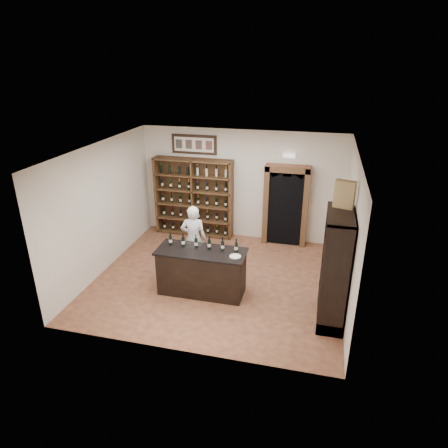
# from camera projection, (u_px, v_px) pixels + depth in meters

# --- Properties ---
(floor) EXTENTS (5.50, 5.50, 0.00)m
(floor) POSITION_uv_depth(u_px,v_px,m) (218.00, 279.00, 9.19)
(floor) COLOR #9C663E
(floor) RESTS_ON ground
(ceiling) EXTENTS (5.50, 5.50, 0.00)m
(ceiling) POSITION_uv_depth(u_px,v_px,m) (217.00, 150.00, 8.02)
(ceiling) COLOR white
(ceiling) RESTS_ON wall_back
(wall_back) EXTENTS (5.50, 0.04, 3.00)m
(wall_back) POSITION_uv_depth(u_px,v_px,m) (241.00, 185.00, 10.84)
(wall_back) COLOR silver
(wall_back) RESTS_ON ground
(wall_left) EXTENTS (0.04, 5.00, 3.00)m
(wall_left) POSITION_uv_depth(u_px,v_px,m) (103.00, 208.00, 9.22)
(wall_left) COLOR silver
(wall_left) RESTS_ON ground
(wall_right) EXTENTS (0.04, 5.00, 3.00)m
(wall_right) POSITION_uv_depth(u_px,v_px,m) (350.00, 231.00, 7.99)
(wall_right) COLOR silver
(wall_right) RESTS_ON ground
(wine_shelf) EXTENTS (2.20, 0.38, 2.20)m
(wine_shelf) POSITION_uv_depth(u_px,v_px,m) (194.00, 197.00, 11.13)
(wine_shelf) COLOR brown
(wine_shelf) RESTS_ON ground
(framed_picture) EXTENTS (1.25, 0.04, 0.52)m
(framed_picture) POSITION_uv_depth(u_px,v_px,m) (194.00, 144.00, 10.69)
(framed_picture) COLOR black
(framed_picture) RESTS_ON wall_back
(arched_doorway) EXTENTS (1.17, 0.35, 2.17)m
(arched_doorway) POSITION_uv_depth(u_px,v_px,m) (286.00, 203.00, 10.55)
(arched_doorway) COLOR black
(arched_doorway) RESTS_ON ground
(emergency_light) EXTENTS (0.30, 0.10, 0.10)m
(emergency_light) POSITION_uv_depth(u_px,v_px,m) (289.00, 156.00, 10.14)
(emergency_light) COLOR white
(emergency_light) RESTS_ON wall_back
(tasting_counter) EXTENTS (1.88, 0.78, 1.00)m
(tasting_counter) POSITION_uv_depth(u_px,v_px,m) (202.00, 272.00, 8.50)
(tasting_counter) COLOR black
(tasting_counter) RESTS_ON ground
(counter_bottle_0) EXTENTS (0.07, 0.07, 0.30)m
(counter_bottle_0) POSITION_uv_depth(u_px,v_px,m) (170.00, 240.00, 8.53)
(counter_bottle_0) COLOR black
(counter_bottle_0) RESTS_ON tasting_counter
(counter_bottle_1) EXTENTS (0.07, 0.07, 0.30)m
(counter_bottle_1) POSITION_uv_depth(u_px,v_px,m) (183.00, 241.00, 8.47)
(counter_bottle_1) COLOR black
(counter_bottle_1) RESTS_ON tasting_counter
(counter_bottle_2) EXTENTS (0.07, 0.07, 0.30)m
(counter_bottle_2) POSITION_uv_depth(u_px,v_px,m) (196.00, 243.00, 8.40)
(counter_bottle_2) COLOR black
(counter_bottle_2) RESTS_ON tasting_counter
(counter_bottle_3) EXTENTS (0.07, 0.07, 0.30)m
(counter_bottle_3) POSITION_uv_depth(u_px,v_px,m) (209.00, 244.00, 8.34)
(counter_bottle_3) COLOR black
(counter_bottle_3) RESTS_ON tasting_counter
(counter_bottle_4) EXTENTS (0.07, 0.07, 0.30)m
(counter_bottle_4) POSITION_uv_depth(u_px,v_px,m) (223.00, 246.00, 8.27)
(counter_bottle_4) COLOR black
(counter_bottle_4) RESTS_ON tasting_counter
(counter_bottle_5) EXTENTS (0.07, 0.07, 0.30)m
(counter_bottle_5) POSITION_uv_depth(u_px,v_px,m) (236.00, 247.00, 8.21)
(counter_bottle_5) COLOR black
(counter_bottle_5) RESTS_ON tasting_counter
(side_cabinet) EXTENTS (0.48, 1.20, 2.20)m
(side_cabinet) POSITION_uv_depth(u_px,v_px,m) (335.00, 285.00, 7.53)
(side_cabinet) COLOR black
(side_cabinet) RESTS_ON ground
(shopkeeper) EXTENTS (0.64, 0.47, 1.63)m
(shopkeeper) POSITION_uv_depth(u_px,v_px,m) (194.00, 239.00, 9.28)
(shopkeeper) COLOR white
(shopkeeper) RESTS_ON ground
(plate) EXTENTS (0.23, 0.23, 0.02)m
(plate) POSITION_uv_depth(u_px,v_px,m) (235.00, 256.00, 8.05)
(plate) COLOR silver
(plate) RESTS_ON tasting_counter
(wine_crate) EXTENTS (0.39, 0.24, 0.51)m
(wine_crate) POSITION_uv_depth(u_px,v_px,m) (345.00, 194.00, 7.15)
(wine_crate) COLOR tan
(wine_crate) RESTS_ON side_cabinet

